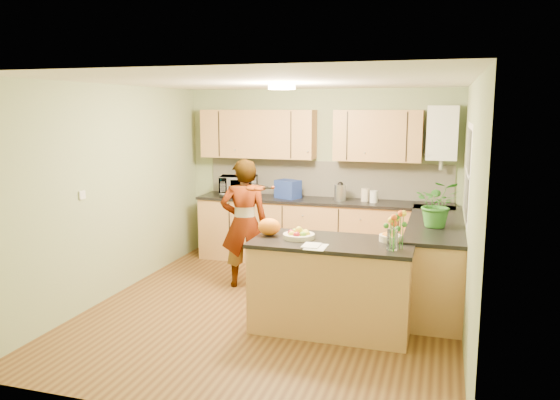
# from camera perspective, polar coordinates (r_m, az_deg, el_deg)

# --- Properties ---
(floor) EXTENTS (4.50, 4.50, 0.00)m
(floor) POSITION_cam_1_polar(r_m,az_deg,el_deg) (6.23, -0.63, -11.37)
(floor) COLOR #513017
(floor) RESTS_ON ground
(ceiling) EXTENTS (4.00, 4.50, 0.02)m
(ceiling) POSITION_cam_1_polar(r_m,az_deg,el_deg) (5.82, -0.68, 12.27)
(ceiling) COLOR white
(ceiling) RESTS_ON wall_back
(wall_back) EXTENTS (4.00, 0.02, 2.50)m
(wall_back) POSITION_cam_1_polar(r_m,az_deg,el_deg) (8.05, 4.20, 2.60)
(wall_back) COLOR #96AB7A
(wall_back) RESTS_ON floor
(wall_front) EXTENTS (4.00, 0.02, 2.50)m
(wall_front) POSITION_cam_1_polar(r_m,az_deg,el_deg) (3.86, -10.85, -5.28)
(wall_front) COLOR #96AB7A
(wall_front) RESTS_ON floor
(wall_left) EXTENTS (0.02, 4.50, 2.50)m
(wall_left) POSITION_cam_1_polar(r_m,az_deg,el_deg) (6.77, -17.02, 0.87)
(wall_left) COLOR #96AB7A
(wall_left) RESTS_ON floor
(wall_right) EXTENTS (0.02, 4.50, 2.50)m
(wall_right) POSITION_cam_1_polar(r_m,az_deg,el_deg) (5.63, 19.13, -0.94)
(wall_right) COLOR #96AB7A
(wall_right) RESTS_ON floor
(back_counter) EXTENTS (3.64, 0.62, 0.94)m
(back_counter) POSITION_cam_1_polar(r_m,az_deg,el_deg) (7.87, 4.35, -3.32)
(back_counter) COLOR #AF7146
(back_counter) RESTS_ON floor
(right_counter) EXTENTS (0.62, 2.24, 0.94)m
(right_counter) POSITION_cam_1_polar(r_m,az_deg,el_deg) (6.63, 15.90, -6.15)
(right_counter) COLOR #AF7146
(right_counter) RESTS_ON floor
(splashback) EXTENTS (3.60, 0.02, 0.52)m
(splashback) POSITION_cam_1_polar(r_m,az_deg,el_deg) (8.02, 4.86, 2.20)
(splashback) COLOR beige
(splashback) RESTS_ON back_counter
(upper_cabinets) EXTENTS (3.20, 0.34, 0.70)m
(upper_cabinets) POSITION_cam_1_polar(r_m,az_deg,el_deg) (7.87, 2.72, 6.84)
(upper_cabinets) COLOR #AF7146
(upper_cabinets) RESTS_ON wall_back
(boiler) EXTENTS (0.40, 0.30, 0.86)m
(boiler) POSITION_cam_1_polar(r_m,az_deg,el_deg) (7.64, 16.60, 6.72)
(boiler) COLOR white
(boiler) RESTS_ON wall_back
(window_right) EXTENTS (0.01, 1.30, 1.05)m
(window_right) POSITION_cam_1_polar(r_m,az_deg,el_deg) (6.18, 19.02, 2.77)
(window_right) COLOR white
(window_right) RESTS_ON wall_right
(light_switch) EXTENTS (0.02, 0.09, 0.09)m
(light_switch) POSITION_cam_1_polar(r_m,az_deg,el_deg) (6.27, -19.97, 0.50)
(light_switch) COLOR white
(light_switch) RESTS_ON wall_left
(ceiling_lamp) EXTENTS (0.30, 0.30, 0.07)m
(ceiling_lamp) POSITION_cam_1_polar(r_m,az_deg,el_deg) (6.11, 0.19, 11.78)
(ceiling_lamp) COLOR #FFEABF
(ceiling_lamp) RESTS_ON ceiling
(peninsula_island) EXTENTS (1.60, 0.82, 0.92)m
(peninsula_island) POSITION_cam_1_polar(r_m,az_deg,el_deg) (5.61, 5.45, -8.81)
(peninsula_island) COLOR #AF7146
(peninsula_island) RESTS_ON floor
(fruit_dish) EXTENTS (0.32, 0.32, 0.11)m
(fruit_dish) POSITION_cam_1_polar(r_m,az_deg,el_deg) (5.55, 1.98, -3.56)
(fruit_dish) COLOR beige
(fruit_dish) RESTS_ON peninsula_island
(orange_bowl) EXTENTS (0.22, 0.22, 0.13)m
(orange_bowl) POSITION_cam_1_polar(r_m,az_deg,el_deg) (5.54, 11.44, -3.70)
(orange_bowl) COLOR beige
(orange_bowl) RESTS_ON peninsula_island
(flower_vase) EXTENTS (0.24, 0.24, 0.44)m
(flower_vase) POSITION_cam_1_polar(r_m,az_deg,el_deg) (5.16, 11.72, -1.96)
(flower_vase) COLOR silver
(flower_vase) RESTS_ON peninsula_island
(orange_bag) EXTENTS (0.26, 0.23, 0.18)m
(orange_bag) POSITION_cam_1_polar(r_m,az_deg,el_deg) (5.68, -1.12, -2.81)
(orange_bag) COLOR orange
(orange_bag) RESTS_ON peninsula_island
(papers) EXTENTS (0.20, 0.27, 0.01)m
(papers) POSITION_cam_1_polar(r_m,az_deg,el_deg) (5.22, 3.79, -4.89)
(papers) COLOR white
(papers) RESTS_ON peninsula_island
(violinist) EXTENTS (0.69, 0.59, 1.62)m
(violinist) POSITION_cam_1_polar(r_m,az_deg,el_deg) (6.82, -3.76, -2.44)
(violinist) COLOR tan
(violinist) RESTS_ON floor
(violin) EXTENTS (0.56, 0.49, 0.14)m
(violin) POSITION_cam_1_polar(r_m,az_deg,el_deg) (6.46, -2.83, 1.27)
(violin) COLOR #571C05
(violin) RESTS_ON violinist
(microwave) EXTENTS (0.61, 0.49, 0.30)m
(microwave) POSITION_cam_1_polar(r_m,az_deg,el_deg) (8.08, -4.34, 1.47)
(microwave) COLOR white
(microwave) RESTS_ON back_counter
(blue_box) EXTENTS (0.39, 0.35, 0.26)m
(blue_box) POSITION_cam_1_polar(r_m,az_deg,el_deg) (7.87, 0.83, 1.14)
(blue_box) COLOR navy
(blue_box) RESTS_ON back_counter
(kettle) EXTENTS (0.17, 0.17, 0.31)m
(kettle) POSITION_cam_1_polar(r_m,az_deg,el_deg) (7.70, 6.31, 0.86)
(kettle) COLOR #B4B4B8
(kettle) RESTS_ON back_counter
(jar_cream) EXTENTS (0.13, 0.13, 0.17)m
(jar_cream) POSITION_cam_1_polar(r_m,az_deg,el_deg) (7.71, 8.89, 0.53)
(jar_cream) COLOR beige
(jar_cream) RESTS_ON back_counter
(jar_white) EXTENTS (0.11, 0.11, 0.16)m
(jar_white) POSITION_cam_1_polar(r_m,az_deg,el_deg) (7.62, 9.76, 0.35)
(jar_white) COLOR white
(jar_white) RESTS_ON back_counter
(potted_plant) EXTENTS (0.48, 0.42, 0.52)m
(potted_plant) POSITION_cam_1_polar(r_m,az_deg,el_deg) (6.18, 16.15, -0.38)
(potted_plant) COLOR #327B29
(potted_plant) RESTS_ON right_counter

